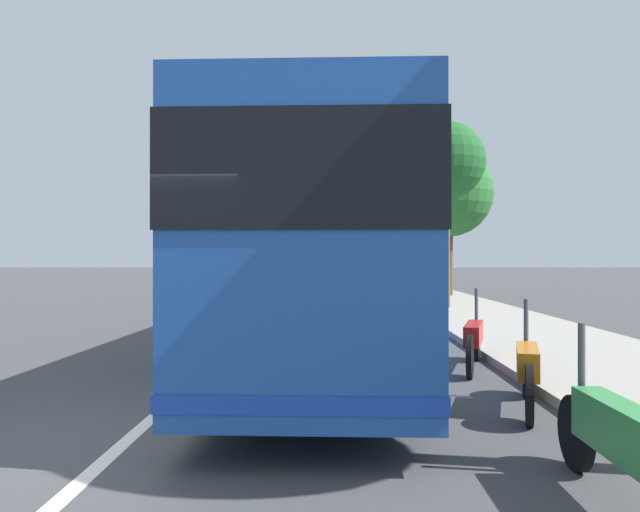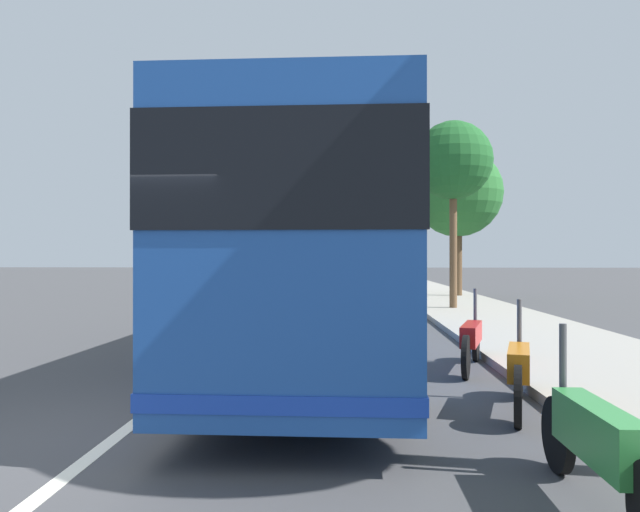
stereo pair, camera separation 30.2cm
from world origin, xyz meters
TOP-DOWN VIEW (x-y plane):
  - ground_plane at (0.00, 0.00)m, footprint 220.00×220.00m
  - sidewalk_curb at (10.00, -6.52)m, footprint 110.00×3.60m
  - lane_divider_line at (10.00, 0.00)m, footprint 110.00×0.16m
  - coach_bus at (5.00, -1.89)m, footprint 12.38×2.72m
  - motorcycle_angled at (-1.71, -4.11)m, footprint 2.29×0.24m
  - motorcycle_by_tree at (1.20, -4.35)m, footprint 2.08×0.67m
  - motorcycle_mid_row at (3.91, -4.34)m, footprint 2.30×0.75m
  - car_behind_bus at (38.47, -2.27)m, footprint 4.05×1.90m
  - car_side_street at (25.36, 2.57)m, footprint 4.24×2.00m
  - car_ahead_same_lane at (47.86, 2.12)m, footprint 4.41×1.85m
  - roadside_tree_mid_block at (14.71, -5.89)m, footprint 2.64×2.64m
  - roadside_tree_far_block at (21.56, -7.26)m, footprint 3.98×3.98m

SIDE VIEW (x-z plane):
  - ground_plane at x=0.00m, z-range 0.00..0.00m
  - lane_divider_line at x=10.00m, z-range 0.00..0.01m
  - sidewalk_curb at x=10.00m, z-range 0.00..0.14m
  - motorcycle_by_tree at x=1.20m, z-range -0.16..1.12m
  - motorcycle_angled at x=-1.71m, z-range -0.15..1.12m
  - motorcycle_mid_row at x=3.91m, z-range -0.16..1.13m
  - car_behind_bus at x=38.47m, z-range -0.03..1.42m
  - car_side_street at x=25.36m, z-range -0.04..1.46m
  - car_ahead_same_lane at x=47.86m, z-range -0.05..1.54m
  - coach_bus at x=5.00m, z-range 0.27..3.72m
  - roadside_tree_far_block at x=21.56m, z-range 1.35..8.09m
  - roadside_tree_mid_block at x=14.71m, z-range 1.85..8.27m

